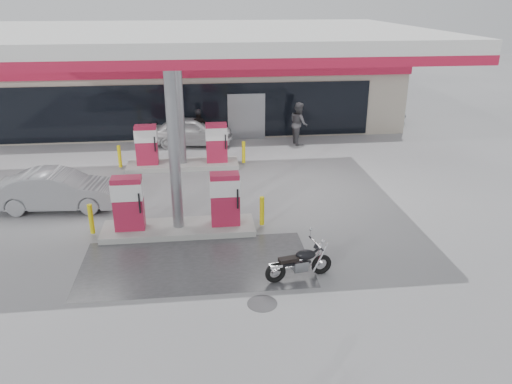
# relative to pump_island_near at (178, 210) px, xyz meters

# --- Properties ---
(ground) EXTENTS (90.00, 90.00, 0.00)m
(ground) POSITION_rel_pump_island_near_xyz_m (0.00, -2.00, -0.71)
(ground) COLOR gray
(ground) RESTS_ON ground
(wet_patch) EXTENTS (6.00, 3.00, 0.00)m
(wet_patch) POSITION_rel_pump_island_near_xyz_m (0.50, -2.00, -0.71)
(wet_patch) COLOR #4C4C4F
(wet_patch) RESTS_ON ground
(drain_cover) EXTENTS (0.70, 0.70, 0.01)m
(drain_cover) POSITION_rel_pump_island_near_xyz_m (2.00, -4.00, -0.71)
(drain_cover) COLOR #38383A
(drain_cover) RESTS_ON ground
(store_building) EXTENTS (22.00, 8.22, 4.00)m
(store_building) POSITION_rel_pump_island_near_xyz_m (0.01, 13.94, 1.30)
(store_building) COLOR #B4AB97
(store_building) RESTS_ON ground
(canopy) EXTENTS (16.00, 10.02, 5.51)m
(canopy) POSITION_rel_pump_island_near_xyz_m (0.00, 3.00, 4.56)
(canopy) COLOR silver
(canopy) RESTS_ON ground
(pump_island_near) EXTENTS (5.14, 1.30, 1.78)m
(pump_island_near) POSITION_rel_pump_island_near_xyz_m (0.00, 0.00, 0.00)
(pump_island_near) COLOR #9E9E99
(pump_island_near) RESTS_ON ground
(pump_island_far) EXTENTS (5.14, 1.30, 1.78)m
(pump_island_far) POSITION_rel_pump_island_near_xyz_m (0.00, 6.00, 0.00)
(pump_island_far) COLOR #9E9E99
(pump_island_far) RESTS_ON ground
(parked_motorcycle) EXTENTS (1.76, 0.68, 0.91)m
(parked_motorcycle) POSITION_rel_pump_island_near_xyz_m (3.07, -2.99, -0.31)
(parked_motorcycle) COLOR black
(parked_motorcycle) RESTS_ON ground
(sedan_white) EXTENTS (4.02, 1.99, 1.32)m
(sedan_white) POSITION_rel_pump_island_near_xyz_m (0.34, 9.20, -0.05)
(sedan_white) COLOR silver
(sedan_white) RESTS_ON ground
(attendant) EXTENTS (0.85, 1.04, 1.97)m
(attendant) POSITION_rel_pump_island_near_xyz_m (5.35, 8.80, 0.27)
(attendant) COLOR #545358
(attendant) RESTS_ON ground
(hatchback_silver) EXTENTS (3.99, 1.61, 1.29)m
(hatchback_silver) POSITION_rel_pump_island_near_xyz_m (-3.95, 2.20, -0.06)
(hatchback_silver) COLOR gray
(hatchback_silver) RESTS_ON ground
(parked_car_left) EXTENTS (4.05, 2.57, 1.09)m
(parked_car_left) POSITION_rel_pump_island_near_xyz_m (-6.62, 11.35, -0.16)
(parked_car_left) COLOR black
(parked_car_left) RESTS_ON ground
(parked_car_right) EXTENTS (4.38, 3.19, 1.11)m
(parked_car_right) POSITION_rel_pump_island_near_xyz_m (10.00, 12.00, -0.16)
(parked_car_right) COLOR #A5A7AD
(parked_car_right) RESTS_ON ground
(biker_walking) EXTENTS (0.97, 0.48, 1.60)m
(biker_walking) POSITION_rel_pump_island_near_xyz_m (0.70, 9.17, 0.09)
(biker_walking) COLOR black
(biker_walking) RESTS_ON ground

